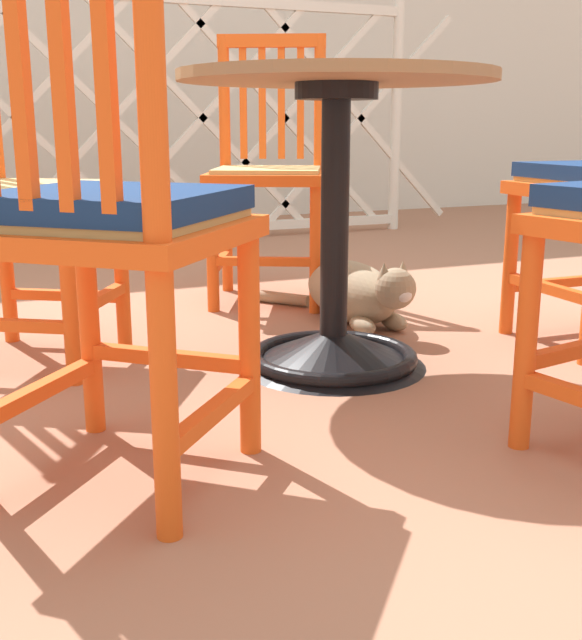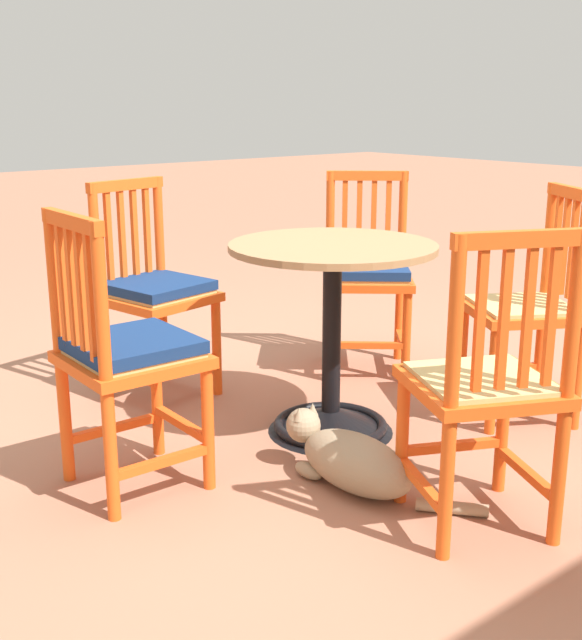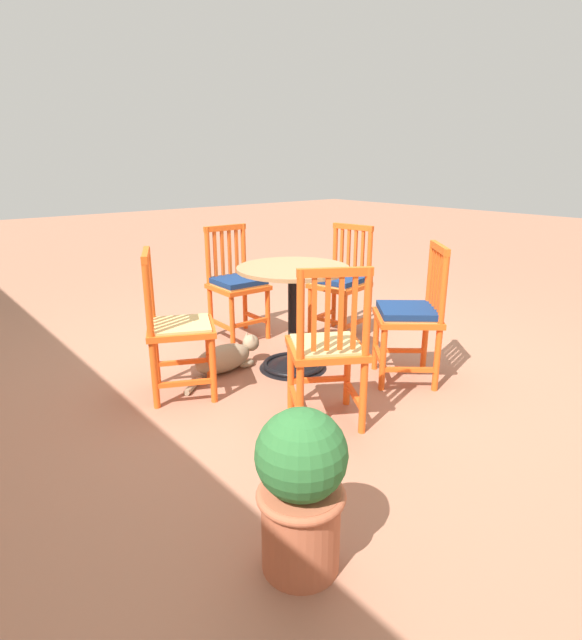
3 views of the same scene
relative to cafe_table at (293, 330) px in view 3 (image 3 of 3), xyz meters
name	(u,v)px [view 3 (image 3 of 3)]	position (x,y,z in m)	size (l,w,h in m)	color
ground_plane	(305,368)	(-0.07, -0.06, -0.28)	(24.00, 24.00, 0.00)	#A36B51
cafe_table	(293,330)	(0.00, 0.00, 0.00)	(0.76, 0.76, 0.73)	black
orange_chair_facing_out	(327,350)	(-0.72, 0.36, 0.15)	(0.55, 0.55, 0.91)	#EA5619
orange_chair_tucked_in	(411,316)	(-0.64, -0.46, 0.16)	(0.56, 0.56, 0.91)	#EA5619
orange_chair_near_fence	(341,283)	(0.31, -0.77, 0.16)	(0.47, 0.47, 0.91)	#EA5619
orange_chair_by_planter	(237,285)	(0.81, -0.08, 0.16)	(0.41, 0.41, 0.91)	#EA5619
orange_chair_at_corner	(176,328)	(0.14, 0.81, 0.15)	(0.54, 0.54, 0.91)	#EA5619
tabby_cat	(228,357)	(0.26, 0.38, -0.19)	(0.31, 0.72, 0.23)	#9E896B
terracotta_planter	(301,488)	(-1.43, 1.16, 0.04)	(0.32, 0.32, 0.62)	#B25B3D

